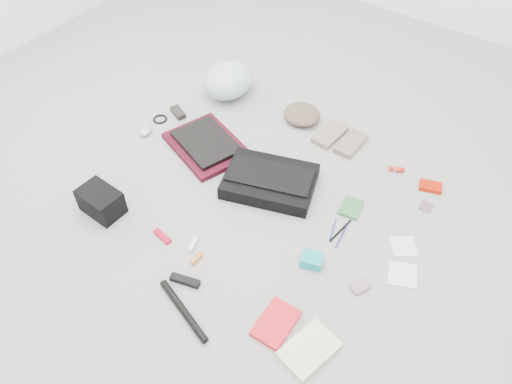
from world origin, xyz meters
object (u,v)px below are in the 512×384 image
Objects in this scene: laptop at (206,142)px; accordion_wallet at (312,260)px; book_red at (276,323)px; messenger_bag at (270,181)px; camera_bag at (101,201)px; bike_helmet at (229,80)px.

laptop reaches higher than accordion_wallet.
book_red is (0.84, -0.61, -0.03)m from laptop.
accordion_wallet is (0.39, -0.26, -0.01)m from messenger_bag.
messenger_bag reaches higher than book_red.
camera_bag is at bearing 179.68° from accordion_wallet.
accordion_wallet is (-0.04, 0.32, 0.01)m from book_red.
camera_bag reaches higher than messenger_bag.
bike_helmet is at bearing 132.59° from laptop.
laptop is 1.05× the size of bike_helmet.
laptop is 1.04m from book_red.
camera_bag is at bearing 176.96° from book_red.
bike_helmet is (-0.19, 0.43, 0.05)m from laptop.
accordion_wallet is at bearing 94.25° from book_red.
messenger_bag is 0.42m from laptop.
laptop reaches higher than book_red.
camera_bag is (0.08, -1.02, -0.03)m from bike_helmet.
messenger_bag is 0.77m from camera_bag.
laptop is 1.75× the size of camera_bag.
messenger_bag is 1.28× the size of laptop.
laptop is at bearing 81.52° from camera_bag.
bike_helmet is at bearing 125.16° from accordion_wallet.
bike_helmet is at bearing 123.46° from messenger_bag.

